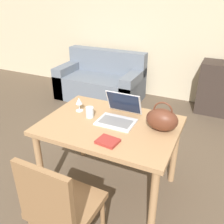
{
  "coord_description": "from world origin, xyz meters",
  "views": [
    {
      "loc": [
        0.78,
        -1.16,
        1.83
      ],
      "look_at": [
        -0.03,
        0.57,
        0.86
      ],
      "focal_mm": 40.0,
      "sensor_mm": 36.0,
      "label": 1
    }
  ],
  "objects": [
    {
      "name": "couch",
      "position": [
        -1.19,
        2.57,
        0.29
      ],
      "size": [
        1.47,
        0.79,
        0.82
      ],
      "color": "slate",
      "rests_on": "ground_plane"
    },
    {
      "name": "book",
      "position": [
        0.06,
        0.29,
        0.75
      ],
      "size": [
        0.18,
        0.15,
        0.02
      ],
      "rotation": [
        0.0,
        0.0,
        -0.12
      ],
      "color": "maroon",
      "rests_on": "dining_table"
    },
    {
      "name": "wine_glass",
      "position": [
        -0.43,
        0.67,
        0.84
      ],
      "size": [
        0.07,
        0.07,
        0.14
      ],
      "color": "silver",
      "rests_on": "dining_table"
    },
    {
      "name": "wall_back",
      "position": [
        0.0,
        3.1,
        1.35
      ],
      "size": [
        10.0,
        0.06,
        2.7
      ],
      "color": "beige",
      "rests_on": "ground_plane"
    },
    {
      "name": "dining_table",
      "position": [
        -0.05,
        0.57,
        0.65
      ],
      "size": [
        1.19,
        0.85,
        0.74
      ],
      "color": "#A87F56",
      "rests_on": "ground_plane"
    },
    {
      "name": "laptop",
      "position": [
        -0.01,
        0.68,
        0.8
      ],
      "size": [
        0.33,
        0.35,
        0.24
      ],
      "color": "silver",
      "rests_on": "dining_table"
    },
    {
      "name": "handbag",
      "position": [
        0.39,
        0.66,
        0.84
      ],
      "size": [
        0.27,
        0.18,
        0.26
      ],
      "color": "#592D1E",
      "rests_on": "dining_table"
    },
    {
      "name": "chair",
      "position": [
        -0.06,
        -0.2,
        0.5
      ],
      "size": [
        0.45,
        0.45,
        0.9
      ],
      "rotation": [
        0.0,
        0.0,
        -0.03
      ],
      "color": "olive",
      "rests_on": "ground_plane"
    },
    {
      "name": "drinking_glass",
      "position": [
        -0.27,
        0.6,
        0.79
      ],
      "size": [
        0.07,
        0.07,
        0.1
      ],
      "color": "silver",
      "rests_on": "dining_table"
    }
  ]
}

